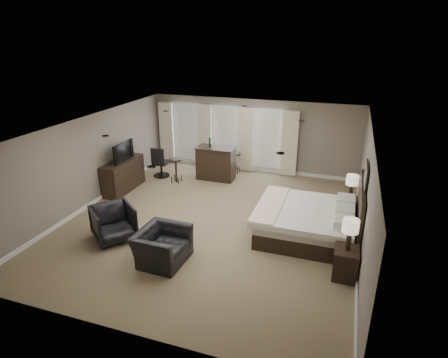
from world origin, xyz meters
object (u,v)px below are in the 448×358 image
(desk_chair, at_px, (161,162))
(dresser, at_px, (123,175))
(bar_stool_right, at_px, (236,163))
(bar_stool_left, at_px, (176,171))
(bed, at_px, (312,209))
(armchair_far, at_px, (113,221))
(lamp_far, at_px, (351,187))
(tv, at_px, (121,158))
(bar_counter, at_px, (216,163))
(nightstand_far, at_px, (349,207))
(nightstand_near, at_px, (346,263))
(armchair_near, at_px, (162,241))
(lamp_near, at_px, (349,235))

(desk_chair, bearing_deg, dresser, 65.36)
(desk_chair, bearing_deg, bar_stool_right, -157.40)
(bar_stool_left, distance_m, desk_chair, 0.83)
(bed, relative_size, armchair_far, 2.50)
(lamp_far, xyz_separation_m, tv, (-6.92, -0.37, 0.19))
(armchair_far, height_order, bar_counter, bar_counter)
(lamp_far, height_order, bar_counter, lamp_far)
(nightstand_far, bearing_deg, bar_counter, 161.33)
(nightstand_far, bearing_deg, tv, -176.97)
(nightstand_near, relative_size, bar_counter, 0.50)
(nightstand_near, distance_m, dresser, 7.37)
(bar_stool_right, bearing_deg, desk_chair, -154.21)
(bed, relative_size, dresser, 1.39)
(armchair_near, relative_size, bar_counter, 0.88)
(dresser, relative_size, desk_chair, 1.58)
(bar_counter, xyz_separation_m, desk_chair, (-1.91, -0.39, -0.03))
(nightstand_far, distance_m, lamp_near, 2.99)
(lamp_near, relative_size, bar_stool_right, 0.91)
(nightstand_near, distance_m, bar_counter, 6.25)
(dresser, relative_size, armchair_near, 1.48)
(lamp_near, distance_m, desk_chair, 7.51)
(lamp_far, xyz_separation_m, bar_stool_right, (-3.96, 2.26, -0.50))
(bar_counter, bearing_deg, bed, -39.77)
(lamp_far, bearing_deg, lamp_near, -90.00)
(tv, bearing_deg, bed, -100.18)
(bed, distance_m, desk_chair, 6.02)
(dresser, bearing_deg, desk_chair, 68.54)
(nightstand_near, bearing_deg, bar_stool_right, 127.51)
(tv, height_order, armchair_far, tv)
(bed, relative_size, bar_stool_left, 2.83)
(bar_counter, height_order, desk_chair, bar_counter)
(nightstand_far, bearing_deg, armchair_near, -137.13)
(lamp_far, distance_m, tv, 6.93)
(armchair_near, bearing_deg, bar_stool_right, 3.81)
(dresser, xyz_separation_m, tv, (0.00, 0.00, 0.57))
(bar_counter, relative_size, bar_stool_right, 1.77)
(lamp_near, bearing_deg, dresser, 159.89)
(dresser, height_order, bar_counter, bar_counter)
(armchair_near, relative_size, desk_chair, 1.07)
(armchair_far, xyz_separation_m, bar_stool_left, (-0.17, 3.88, -0.06))
(lamp_far, xyz_separation_m, armchair_far, (-5.43, -3.12, -0.39))
(lamp_far, distance_m, bar_stool_left, 5.67)
(armchair_near, xyz_separation_m, armchair_far, (-1.56, 0.47, -0.03))
(nightstand_near, relative_size, bar_stool_right, 0.88)
(desk_chair, bearing_deg, lamp_far, 166.91)
(armchair_near, bearing_deg, bar_stool_left, 24.60)
(desk_chair, bearing_deg, lamp_near, 144.52)
(bed, relative_size, nightstand_far, 4.48)
(lamp_far, xyz_separation_m, desk_chair, (-6.34, 1.11, -0.33))
(bed, height_order, nightstand_near, bed)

